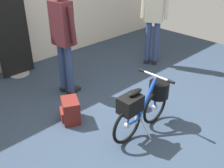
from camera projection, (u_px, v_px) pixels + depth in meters
The scene contains 6 objects.
ground_plane at pixel (121, 128), 3.45m from camera, with size 8.07×8.07×0.00m, color #2D3D51.
floor_banner_stand at pixel (12, 32), 4.46m from camera, with size 0.60×0.36×1.79m.
folding_bike_foreground at pixel (145, 104), 3.24m from camera, with size 1.04×0.53×0.74m.
visitor_near_wall at pixel (154, 13), 4.80m from camera, with size 0.38×0.47×1.75m.
visitor_browsing at pixel (63, 34), 3.81m from camera, with size 0.30×0.53×1.69m.
handbag_on_floor at pixel (70, 111), 3.53m from camera, with size 0.34×0.37×0.33m.
Camera 1 is at (-2.00, -1.89, 2.17)m, focal length 41.95 mm.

